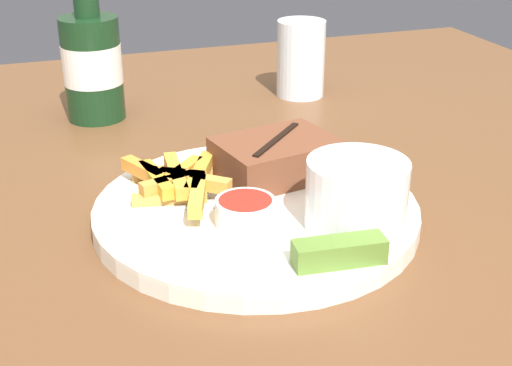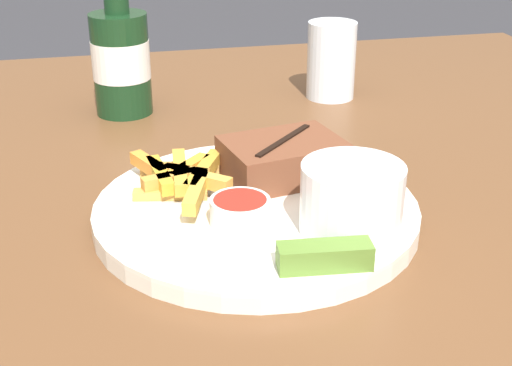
# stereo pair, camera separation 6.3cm
# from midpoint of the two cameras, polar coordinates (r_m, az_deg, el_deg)

# --- Properties ---
(dining_table) EXTENTS (1.22, 1.25, 0.73)m
(dining_table) POSITION_cam_midpoint_polar(r_m,az_deg,el_deg) (0.68, -2.67, -8.33)
(dining_table) COLOR brown
(dining_table) RESTS_ON ground_plane
(dinner_plate) EXTENTS (0.29, 0.29, 0.02)m
(dinner_plate) POSITION_cam_midpoint_polar(r_m,az_deg,el_deg) (0.64, -2.81, -2.40)
(dinner_plate) COLOR silver
(dinner_plate) RESTS_ON dining_table
(steak_portion) EXTENTS (0.12, 0.10, 0.04)m
(steak_portion) POSITION_cam_midpoint_polar(r_m,az_deg,el_deg) (0.69, -0.98, 1.98)
(steak_portion) COLOR brown
(steak_portion) RESTS_ON dinner_plate
(fries_pile) EXTENTS (0.09, 0.13, 0.02)m
(fries_pile) POSITION_cam_midpoint_polar(r_m,az_deg,el_deg) (0.66, -9.11, 0.18)
(fries_pile) COLOR #C3853F
(fries_pile) RESTS_ON dinner_plate
(coleslaw_cup) EXTENTS (0.09, 0.09, 0.06)m
(coleslaw_cup) POSITION_cam_midpoint_polar(r_m,az_deg,el_deg) (0.59, 5.06, -0.67)
(coleslaw_cup) COLOR white
(coleslaw_cup) RESTS_ON dinner_plate
(dipping_sauce_cup) EXTENTS (0.05, 0.05, 0.02)m
(dipping_sauce_cup) POSITION_cam_midpoint_polar(r_m,az_deg,el_deg) (0.60, -3.88, -2.32)
(dipping_sauce_cup) COLOR silver
(dipping_sauce_cup) RESTS_ON dinner_plate
(pickle_spear) EXTENTS (0.07, 0.03, 0.02)m
(pickle_spear) POSITION_cam_midpoint_polar(r_m,az_deg,el_deg) (0.55, 3.39, -5.61)
(pickle_spear) COLOR #567A2D
(pickle_spear) RESTS_ON dinner_plate
(fork_utensil) EXTENTS (0.13, 0.04, 0.00)m
(fork_utensil) POSITION_cam_midpoint_polar(r_m,az_deg,el_deg) (0.64, -9.70, -1.95)
(fork_utensil) COLOR #B7B7BC
(fork_utensil) RESTS_ON dinner_plate
(beer_bottle) EXTENTS (0.07, 0.07, 0.20)m
(beer_bottle) POSITION_cam_midpoint_polar(r_m,az_deg,el_deg) (0.91, -14.98, 9.36)
(beer_bottle) COLOR #143319
(beer_bottle) RESTS_ON dining_table
(drinking_glass) EXTENTS (0.06, 0.06, 0.10)m
(drinking_glass) POSITION_cam_midpoint_polar(r_m,az_deg,el_deg) (0.98, 1.73, 9.90)
(drinking_glass) COLOR silver
(drinking_glass) RESTS_ON dining_table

